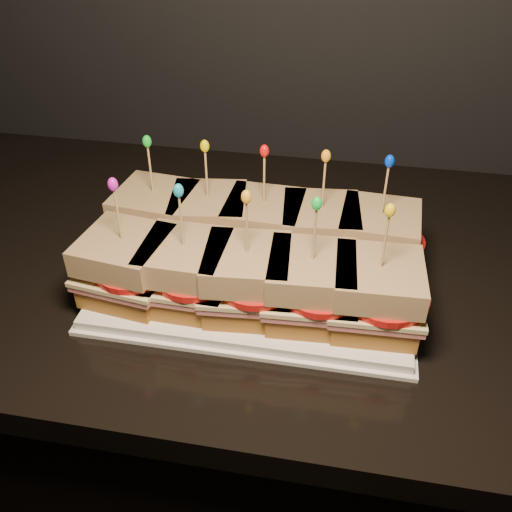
# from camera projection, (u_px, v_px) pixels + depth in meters

# --- Properties ---
(cabinet) EXTENTS (2.27, 0.63, 0.83)m
(cabinet) POSITION_uv_depth(u_px,v_px,m) (128.00, 420.00, 1.15)
(cabinet) COLOR black
(cabinet) RESTS_ON ground
(granite_slab) EXTENTS (2.31, 0.67, 0.04)m
(granite_slab) POSITION_uv_depth(u_px,v_px,m) (91.00, 245.00, 0.90)
(granite_slab) COLOR black
(granite_slab) RESTS_ON cabinet
(platter) EXTENTS (0.41, 0.25, 0.02)m
(platter) POSITION_uv_depth(u_px,v_px,m) (256.00, 283.00, 0.78)
(platter) COLOR white
(platter) RESTS_ON granite_slab
(platter_rim) EXTENTS (0.42, 0.27, 0.01)m
(platter_rim) POSITION_uv_depth(u_px,v_px,m) (256.00, 287.00, 0.78)
(platter_rim) COLOR white
(platter_rim) RESTS_ON granite_slab
(sandwich_0_bread_bot) EXTENTS (0.11, 0.11, 0.03)m
(sandwich_0_bread_bot) POSITION_uv_depth(u_px,v_px,m) (158.00, 234.00, 0.83)
(sandwich_0_bread_bot) COLOR brown
(sandwich_0_bread_bot) RESTS_ON platter
(sandwich_0_ham) EXTENTS (0.12, 0.12, 0.01)m
(sandwich_0_ham) POSITION_uv_depth(u_px,v_px,m) (157.00, 224.00, 0.82)
(sandwich_0_ham) COLOR #CD5F5F
(sandwich_0_ham) RESTS_ON sandwich_0_bread_bot
(sandwich_0_cheese) EXTENTS (0.12, 0.12, 0.01)m
(sandwich_0_cheese) POSITION_uv_depth(u_px,v_px,m) (157.00, 220.00, 0.82)
(sandwich_0_cheese) COLOR beige
(sandwich_0_cheese) RESTS_ON sandwich_0_ham
(sandwich_0_tomato) EXTENTS (0.10, 0.10, 0.01)m
(sandwich_0_tomato) POSITION_uv_depth(u_px,v_px,m) (163.00, 218.00, 0.81)
(sandwich_0_tomato) COLOR red
(sandwich_0_tomato) RESTS_ON sandwich_0_cheese
(sandwich_0_bread_top) EXTENTS (0.11, 0.11, 0.03)m
(sandwich_0_bread_top) POSITION_uv_depth(u_px,v_px,m) (154.00, 202.00, 0.80)
(sandwich_0_bread_top) COLOR brown
(sandwich_0_bread_top) RESTS_ON sandwich_0_tomato
(sandwich_0_pick) EXTENTS (0.00, 0.00, 0.09)m
(sandwich_0_pick) POSITION_uv_depth(u_px,v_px,m) (151.00, 172.00, 0.77)
(sandwich_0_pick) COLOR tan
(sandwich_0_pick) RESTS_ON sandwich_0_bread_top
(sandwich_0_frill) EXTENTS (0.01, 0.01, 0.02)m
(sandwich_0_frill) POSITION_uv_depth(u_px,v_px,m) (147.00, 141.00, 0.74)
(sandwich_0_frill) COLOR green
(sandwich_0_frill) RESTS_ON sandwich_0_pick
(sandwich_1_bread_bot) EXTENTS (0.11, 0.11, 0.03)m
(sandwich_1_bread_bot) POSITION_uv_depth(u_px,v_px,m) (210.00, 240.00, 0.82)
(sandwich_1_bread_bot) COLOR brown
(sandwich_1_bread_bot) RESTS_ON platter
(sandwich_1_ham) EXTENTS (0.12, 0.12, 0.01)m
(sandwich_1_ham) POSITION_uv_depth(u_px,v_px,m) (210.00, 229.00, 0.81)
(sandwich_1_ham) COLOR #CD5F5F
(sandwich_1_ham) RESTS_ON sandwich_1_bread_bot
(sandwich_1_cheese) EXTENTS (0.13, 0.12, 0.01)m
(sandwich_1_cheese) POSITION_uv_depth(u_px,v_px,m) (209.00, 225.00, 0.81)
(sandwich_1_cheese) COLOR beige
(sandwich_1_cheese) RESTS_ON sandwich_1_ham
(sandwich_1_tomato) EXTENTS (0.10, 0.10, 0.01)m
(sandwich_1_tomato) POSITION_uv_depth(u_px,v_px,m) (216.00, 224.00, 0.79)
(sandwich_1_tomato) COLOR red
(sandwich_1_tomato) RESTS_ON sandwich_1_cheese
(sandwich_1_bread_top) EXTENTS (0.11, 0.11, 0.03)m
(sandwich_1_bread_top) POSITION_uv_depth(u_px,v_px,m) (208.00, 207.00, 0.79)
(sandwich_1_bread_top) COLOR brown
(sandwich_1_bread_top) RESTS_ON sandwich_1_tomato
(sandwich_1_pick) EXTENTS (0.00, 0.00, 0.09)m
(sandwich_1_pick) POSITION_uv_depth(u_px,v_px,m) (207.00, 177.00, 0.76)
(sandwich_1_pick) COLOR tan
(sandwich_1_pick) RESTS_ON sandwich_1_bread_top
(sandwich_1_frill) EXTENTS (0.01, 0.01, 0.02)m
(sandwich_1_frill) POSITION_uv_depth(u_px,v_px,m) (205.00, 146.00, 0.73)
(sandwich_1_frill) COLOR #E6D101
(sandwich_1_frill) RESTS_ON sandwich_1_pick
(sandwich_2_bread_bot) EXTENTS (0.10, 0.10, 0.03)m
(sandwich_2_bread_bot) POSITION_uv_depth(u_px,v_px,m) (263.00, 245.00, 0.81)
(sandwich_2_bread_bot) COLOR brown
(sandwich_2_bread_bot) RESTS_ON platter
(sandwich_2_ham) EXTENTS (0.11, 0.11, 0.01)m
(sandwich_2_ham) POSITION_uv_depth(u_px,v_px,m) (264.00, 235.00, 0.80)
(sandwich_2_ham) COLOR #CD5F5F
(sandwich_2_ham) RESTS_ON sandwich_2_bread_bot
(sandwich_2_cheese) EXTENTS (0.12, 0.11, 0.01)m
(sandwich_2_cheese) POSITION_uv_depth(u_px,v_px,m) (264.00, 231.00, 0.79)
(sandwich_2_cheese) COLOR beige
(sandwich_2_cheese) RESTS_ON sandwich_2_ham
(sandwich_2_tomato) EXTENTS (0.10, 0.10, 0.01)m
(sandwich_2_tomato) POSITION_uv_depth(u_px,v_px,m) (272.00, 229.00, 0.78)
(sandwich_2_tomato) COLOR red
(sandwich_2_tomato) RESTS_ON sandwich_2_cheese
(sandwich_2_bread_top) EXTENTS (0.11, 0.11, 0.03)m
(sandwich_2_bread_top) POSITION_uv_depth(u_px,v_px,m) (264.00, 213.00, 0.78)
(sandwich_2_bread_top) COLOR brown
(sandwich_2_bread_top) RESTS_ON sandwich_2_tomato
(sandwich_2_pick) EXTENTS (0.00, 0.00, 0.09)m
(sandwich_2_pick) POSITION_uv_depth(u_px,v_px,m) (264.00, 182.00, 0.75)
(sandwich_2_pick) COLOR tan
(sandwich_2_pick) RESTS_ON sandwich_2_bread_top
(sandwich_2_frill) EXTENTS (0.01, 0.01, 0.02)m
(sandwich_2_frill) POSITION_uv_depth(u_px,v_px,m) (264.00, 151.00, 0.72)
(sandwich_2_frill) COLOR red
(sandwich_2_frill) RESTS_ON sandwich_2_pick
(sandwich_3_bread_bot) EXTENTS (0.11, 0.11, 0.03)m
(sandwich_3_bread_bot) POSITION_uv_depth(u_px,v_px,m) (318.00, 251.00, 0.80)
(sandwich_3_bread_bot) COLOR brown
(sandwich_3_bread_bot) RESTS_ON platter
(sandwich_3_ham) EXTENTS (0.12, 0.12, 0.01)m
(sandwich_3_ham) POSITION_uv_depth(u_px,v_px,m) (319.00, 241.00, 0.79)
(sandwich_3_ham) COLOR #CD5F5F
(sandwich_3_ham) RESTS_ON sandwich_3_bread_bot
(sandwich_3_cheese) EXTENTS (0.12, 0.12, 0.01)m
(sandwich_3_cheese) POSITION_uv_depth(u_px,v_px,m) (320.00, 236.00, 0.78)
(sandwich_3_cheese) COLOR beige
(sandwich_3_cheese) RESTS_ON sandwich_3_ham
(sandwich_3_tomato) EXTENTS (0.10, 0.10, 0.01)m
(sandwich_3_tomato) POSITION_uv_depth(u_px,v_px,m) (328.00, 235.00, 0.77)
(sandwich_3_tomato) COLOR red
(sandwich_3_tomato) RESTS_ON sandwich_3_cheese
(sandwich_3_bread_top) EXTENTS (0.11, 0.11, 0.03)m
(sandwich_3_bread_top) POSITION_uv_depth(u_px,v_px,m) (321.00, 218.00, 0.76)
(sandwich_3_bread_top) COLOR brown
(sandwich_3_bread_top) RESTS_ON sandwich_3_tomato
(sandwich_3_pick) EXTENTS (0.00, 0.00, 0.09)m
(sandwich_3_pick) POSITION_uv_depth(u_px,v_px,m) (323.00, 188.00, 0.74)
(sandwich_3_pick) COLOR tan
(sandwich_3_pick) RESTS_ON sandwich_3_bread_top
(sandwich_3_frill) EXTENTS (0.01, 0.01, 0.02)m
(sandwich_3_frill) POSITION_uv_depth(u_px,v_px,m) (326.00, 156.00, 0.71)
(sandwich_3_frill) COLOR orange
(sandwich_3_frill) RESTS_ON sandwich_3_pick
(sandwich_4_bread_bot) EXTENTS (0.11, 0.11, 0.03)m
(sandwich_4_bread_bot) POSITION_uv_depth(u_px,v_px,m) (375.00, 257.00, 0.79)
(sandwich_4_bread_bot) COLOR brown
(sandwich_4_bread_bot) RESTS_ON platter
(sandwich_4_ham) EXTENTS (0.12, 0.11, 0.01)m
(sandwich_4_ham) POSITION_uv_depth(u_px,v_px,m) (376.00, 247.00, 0.77)
(sandwich_4_ham) COLOR #CD5F5F
(sandwich_4_ham) RESTS_ON sandwich_4_bread_bot
(sandwich_4_cheese) EXTENTS (0.12, 0.11, 0.01)m
(sandwich_4_cheese) POSITION_uv_depth(u_px,v_px,m) (377.00, 242.00, 0.77)
(sandwich_4_cheese) COLOR beige
(sandwich_4_cheese) RESTS_ON sandwich_4_ham
(sandwich_4_tomato) EXTENTS (0.10, 0.10, 0.01)m
(sandwich_4_tomato) POSITION_uv_depth(u_px,v_px,m) (387.00, 241.00, 0.76)
(sandwich_4_tomato) COLOR red
(sandwich_4_tomato) RESTS_ON sandwich_4_cheese
(sandwich_4_bread_top) EXTENTS (0.11, 0.11, 0.03)m
(sandwich_4_bread_top) POSITION_uv_depth(u_px,v_px,m) (380.00, 224.00, 0.75)
(sandwich_4_bread_top) COLOR brown
(sandwich_4_bread_top) RESTS_ON sandwich_4_tomato
(sandwich_4_pick) EXTENTS (0.00, 0.00, 0.09)m
(sandwich_4_pick) POSITION_uv_depth(u_px,v_px,m) (385.00, 193.00, 0.73)
(sandwich_4_pick) COLOR tan
(sandwich_4_pick) RESTS_ON sandwich_4_bread_top
(sandwich_4_frill) EXTENTS (0.01, 0.01, 0.02)m
(sandwich_4_frill) POSITION_uv_depth(u_px,v_px,m) (390.00, 161.00, 0.70)
(sandwich_4_frill) COLOR #0331CD
(sandwich_4_frill) RESTS_ON sandwich_4_pick
(sandwich_5_bread_bot) EXTENTS (0.11, 0.11, 0.03)m
(sandwich_5_bread_bot) POSITION_uv_depth(u_px,v_px,m) (130.00, 284.00, 0.74)
(sandwich_5_bread_bot) COLOR brown
(sandwich_5_bread_bot) RESTS_ON platter
(sandwich_5_ham) EXTENTS (0.12, 0.12, 0.01)m
(sandwich_5_ham) POSITION_uv_depth(u_px,v_px,m) (128.00, 273.00, 0.73)
(sandwich_5_ham) COLOR #CD5F5F
(sandwich_5_ham) RESTS_ON sandwich_5_bread_bot
(sandwich_5_cheese) EXTENTS (0.12, 0.12, 0.01)m
(sandwich_5_cheese) POSITION_uv_depth(u_px,v_px,m) (127.00, 268.00, 0.72)
(sandwich_5_cheese) COLOR beige
(sandwich_5_cheese) RESTS_ON sandwich_5_ham
(sandwich_5_tomato) EXTENTS (0.10, 0.10, 0.01)m
(sandwich_5_tomato) POSITION_uv_depth(u_px,v_px,m) (134.00, 268.00, 0.71)
(sandwich_5_tomato) COLOR red
(sandwich_5_tomato) RESTS_ON sandwich_5_cheese
(sandwich_5_bread_top) EXTENTS (0.11, 0.11, 0.03)m
(sandwich_5_bread_top) POSITION_uv_depth(u_px,v_px,m) (124.00, 250.00, 0.71)
(sandwich_5_bread_top) COLOR brown
(sandwich_5_bread_top) RESTS_ON sandwich_5_tomato
(sandwich_5_pick) EXTENTS (0.00, 0.00, 0.09)m
(sandwich_5_pick) POSITION_uv_depth(u_px,v_px,m) (118.00, 218.00, 0.68)
(sandwich_5_pick) COLOR tan
(sandwich_5_pick) RESTS_ON sandwich_5_bread_top
(sandwich_5_frill) EXTENTS (0.01, 0.01, 0.02)m
(sandwich_5_frill) POSITION_uv_depth(u_px,v_px,m) (113.00, 184.00, 0.65)
(sandwich_5_frill) COLOR #C819B3
(sandwich_5_frill) RESTS_ON sandwich_5_pick
(sandwich_6_bread_bot) EXTENTS (0.10, 0.10, 0.03)m
(sandwich_6_bread_bot) POSITION_uv_depth(u_px,v_px,m) (188.00, 291.00, 0.73)
(sandwich_6_bread_bot) COLOR brown
(sandwich_6_bread_bot) RESTS_ON platter
(sandwich_6_ham) EXTENTS (0.11, 0.11, 0.01)m
(sandwich_6_ham) POSITION_uv_depth(u_px,v_px,m) (187.00, 280.00, 0.72)
(sandwich_6_ham) COLOR #CD5F5F
(sandwich_6_ham) RESTS_ON sandwich_6_bread_bot
(sandwich_6_cheese) EXTENTS (0.11, 0.11, 0.01)m
(sandwich_6_cheese) POSITION_uv_depth(u_px,v_px,m) (186.00, 275.00, 0.71)
(sandwich_6_cheese) COLOR beige
(sandwich_6_cheese) RESTS_ON sandwich_6_ham
(sandwich_6_tomato) EXTENTS (0.10, 0.10, 0.01)m
(sandwich_6_tomato) POSITION_uv_depth(u_px,v_px,m) (194.00, 275.00, 0.70)
(sandwich_6_tomato) COLOR red
(sandwich_6_tomato) RESTS_ON sandwich_6_cheese
(sandwich_6_bread_top) EXTENTS (0.10, 0.10, 0.03)m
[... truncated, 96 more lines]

